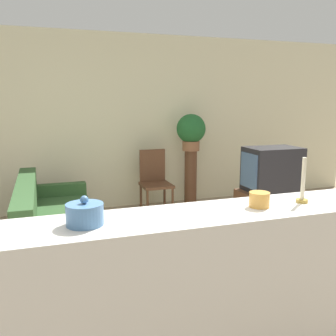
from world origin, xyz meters
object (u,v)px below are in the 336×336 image
couch (54,227)px  television (272,169)px  potted_plant (191,130)px  wooden_chair (155,179)px  decorative_bowl (85,214)px

couch → television: 2.82m
television → potted_plant: bearing=117.1°
wooden_chair → potted_plant: bearing=11.0°
couch → wooden_chair: size_ratio=2.19×
television → wooden_chair: television is taller
wooden_chair → television: bearing=-41.6°
television → couch: bearing=177.9°
couch → television: bearing=-2.1°
television → decorative_bowl: 3.57m
television → potted_plant: 1.47m
couch → television: television is taller
wooden_chair → potted_plant: 0.95m
wooden_chair → decorative_bowl: 3.80m
couch → decorative_bowl: (0.11, -2.45, 0.87)m
decorative_bowl → wooden_chair: bearing=68.2°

